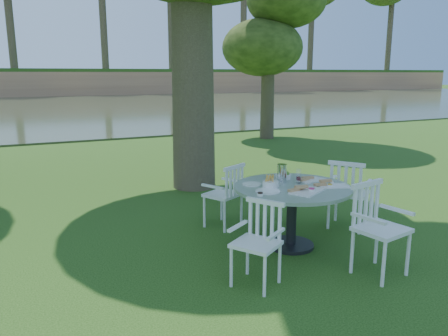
{
  "coord_description": "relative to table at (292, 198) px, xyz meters",
  "views": [
    {
      "loc": [
        -2.39,
        -4.89,
        2.07
      ],
      "look_at": [
        0.0,
        0.2,
        0.85
      ],
      "focal_mm": 35.0,
      "sensor_mm": 36.0,
      "label": 1
    }
  ],
  "objects": [
    {
      "name": "ground",
      "position": [
        -0.48,
        0.69,
        -0.61
      ],
      "size": [
        140.0,
        140.0,
        0.0
      ],
      "primitive_type": "plane",
      "color": "#16390B",
      "rests_on": "ground"
    },
    {
      "name": "table",
      "position": [
        0.0,
        0.0,
        0.0
      ],
      "size": [
        1.39,
        1.39,
        0.76
      ],
      "color": "black",
      "rests_on": "ground"
    },
    {
      "name": "chair_ne",
      "position": [
        1.0,
        0.19,
        -0.06
      ],
      "size": [
        0.64,
        0.65,
        0.95
      ],
      "rotation": [
        0.0,
        0.0,
        -4.09
      ],
      "color": "white",
      "rests_on": "ground"
    },
    {
      "name": "chair_nw",
      "position": [
        -0.4,
        0.94,
        -0.1
      ],
      "size": [
        0.58,
        0.57,
        0.88
      ],
      "rotation": [
        0.0,
        0.0,
        -2.66
      ],
      "color": "white",
      "rests_on": "ground"
    },
    {
      "name": "chair_sw",
      "position": [
        -0.8,
        -0.64,
        -0.12
      ],
      "size": [
        0.56,
        0.57,
        0.83
      ],
      "rotation": [
        0.0,
        0.0,
        -1.0
      ],
      "color": "white",
      "rests_on": "ground"
    },
    {
      "name": "chair_se",
      "position": [
        0.4,
        -0.93,
        -0.05
      ],
      "size": [
        0.56,
        0.53,
        0.96
      ],
      "rotation": [
        0.0,
        0.0,
        0.19
      ],
      "color": "white",
      "rests_on": "ground"
    },
    {
      "name": "tableware",
      "position": [
        -0.02,
        0.07,
        0.19
      ],
      "size": [
        1.22,
        0.97,
        0.23
      ],
      "color": "white",
      "rests_on": "table"
    },
    {
      "name": "river",
      "position": [
        -0.48,
        23.69,
        -0.61
      ],
      "size": [
        100.0,
        28.0,
        0.12
      ],
      "primitive_type": "cube",
      "color": "#303922",
      "rests_on": "ground"
    },
    {
      "name": "far_bank",
      "position": [
        -0.21,
        41.81,
        6.63
      ],
      "size": [
        100.0,
        18.0,
        15.2
      ],
      "color": "#A56F4D",
      "rests_on": "ground"
    }
  ]
}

